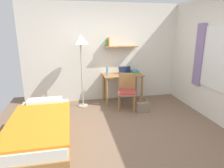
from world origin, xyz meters
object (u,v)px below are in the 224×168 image
object	(u,v)px
desk_chair	(127,90)
book_stack	(135,72)
standing_lamp	(81,44)
bed	(41,130)
handbag	(143,107)
water_bottle	(107,71)
laptop	(125,72)
desk	(122,79)

from	to	relation	value
desk_chair	book_stack	bearing A→B (deg)	55.92
standing_lamp	book_stack	world-z (taller)	standing_lamp
bed	standing_lamp	world-z (taller)	standing_lamp
handbag	bed	bearing A→B (deg)	-157.83
desk_chair	book_stack	xyz separation A→B (m)	(0.38, 0.57, 0.32)
bed	water_bottle	size ratio (longest dim) A/B	9.47
bed	desk_chair	distance (m)	2.24
desk_chair	laptop	bearing A→B (deg)	80.07
standing_lamp	laptop	xyz separation A→B (m)	(1.16, 0.17, -0.77)
book_stack	bed	bearing A→B (deg)	-142.01
desk	handbag	distance (m)	1.00
laptop	desk	bearing A→B (deg)	-153.17
water_bottle	handbag	bearing A→B (deg)	-49.44
bed	desk_chair	size ratio (longest dim) A/B	2.26
desk	water_bottle	distance (m)	0.48
desk	standing_lamp	size ratio (longest dim) A/B	0.57
bed	handbag	world-z (taller)	bed
bed	laptop	xyz separation A→B (m)	(1.98, 1.76, 0.58)
desk	desk_chair	world-z (taller)	desk_chair
laptop	water_bottle	xyz separation A→B (m)	(-0.49, -0.04, 0.06)
standing_lamp	book_stack	size ratio (longest dim) A/B	7.42
water_bottle	handbag	world-z (taller)	water_bottle
desk	laptop	xyz separation A→B (m)	(0.08, 0.04, 0.19)
water_bottle	handbag	distance (m)	1.31
laptop	book_stack	xyz separation A→B (m)	(0.28, 0.01, -0.01)
standing_lamp	water_bottle	xyz separation A→B (m)	(0.67, 0.14, -0.71)
desk	handbag	size ratio (longest dim) A/B	2.64
desk	handbag	bearing A→B (deg)	-70.08
laptop	standing_lamp	bearing A→B (deg)	-171.53
desk	standing_lamp	bearing A→B (deg)	-173.02
handbag	book_stack	bearing A→B (deg)	85.63
handbag	desk	bearing A→B (deg)	109.92
laptop	book_stack	size ratio (longest dim) A/B	1.40
standing_lamp	water_bottle	bearing A→B (deg)	11.41
desk_chair	standing_lamp	world-z (taller)	standing_lamp
laptop	water_bottle	distance (m)	0.49
bed	handbag	distance (m)	2.37
bed	standing_lamp	size ratio (longest dim) A/B	1.10
water_bottle	desk	bearing A→B (deg)	-0.47
desk_chair	handbag	distance (m)	0.56
laptop	handbag	world-z (taller)	laptop
handbag	standing_lamp	bearing A→B (deg)	153.37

